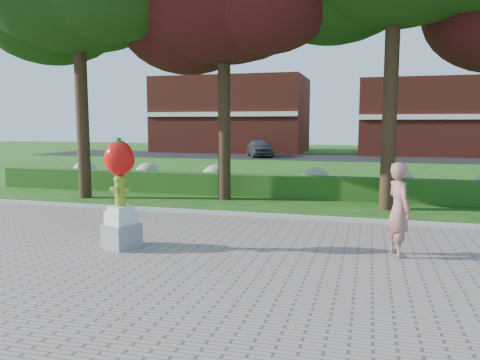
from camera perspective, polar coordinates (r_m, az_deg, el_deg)
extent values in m
plane|color=#204812|center=(10.51, -1.27, -7.87)|extent=(100.00, 100.00, 0.00)
cube|color=gray|center=(6.97, -11.19, -15.68)|extent=(40.00, 14.00, 0.04)
cube|color=#ADADA5|center=(13.32, 2.46, -4.38)|extent=(40.00, 0.18, 0.15)
cube|color=#244D16|center=(17.14, 5.49, -0.78)|extent=(24.00, 0.70, 0.80)
ellipsoid|color=#9EA57E|center=(21.48, -18.35, 0.86)|extent=(1.10, 1.10, 0.99)
ellipsoid|color=#9EA57E|center=(19.97, -11.18, 0.65)|extent=(1.10, 1.10, 0.99)
ellipsoid|color=#9EA57E|center=(18.82, -2.99, 0.39)|extent=(1.10, 1.10, 0.99)
ellipsoid|color=#9EA57E|center=(17.96, 9.20, 0.00)|extent=(1.10, 1.10, 0.99)
ellipsoid|color=#9EA57E|center=(17.89, 18.79, -0.31)|extent=(1.10, 1.10, 0.99)
cube|color=black|center=(37.94, 11.04, 2.74)|extent=(50.00, 8.00, 0.02)
cube|color=maroon|center=(45.61, -0.98, 7.93)|extent=(14.00, 8.00, 7.00)
cube|color=maroon|center=(44.02, 22.29, 7.07)|extent=(12.00, 8.00, 6.40)
cylinder|color=black|center=(17.78, -18.71, 8.73)|extent=(0.44, 0.44, 6.72)
ellipsoid|color=black|center=(20.11, -22.04, 19.40)|extent=(5.76, 5.76, 4.61)
cylinder|color=black|center=(16.49, -1.94, 8.29)|extent=(0.44, 0.44, 6.16)
ellipsoid|color=black|center=(18.29, -6.34, 19.23)|extent=(5.28, 5.28, 4.22)
cylinder|color=black|center=(15.27, 17.87, 10.18)|extent=(0.44, 0.44, 7.28)
cube|color=gray|center=(10.39, -14.23, -6.58)|extent=(0.83, 0.83, 0.51)
cube|color=silver|center=(10.31, -14.30, -4.42)|extent=(0.67, 0.67, 0.29)
cube|color=silver|center=(10.27, -14.33, -3.36)|extent=(0.54, 0.54, 0.10)
cylinder|color=olive|center=(10.22, -14.39, -1.49)|extent=(0.22, 0.22, 0.57)
ellipsoid|color=olive|center=(10.18, -14.43, 0.10)|extent=(0.27, 0.27, 0.19)
cylinder|color=olive|center=(10.29, -15.19, -1.12)|extent=(0.12, 0.11, 0.11)
cylinder|color=olive|center=(10.13, -13.59, -1.19)|extent=(0.12, 0.11, 0.11)
cylinder|color=olive|center=(10.08, -14.83, -1.27)|extent=(0.12, 0.12, 0.12)
cylinder|color=olive|center=(10.18, -14.45, 0.56)|extent=(0.08, 0.08, 0.05)
ellipsoid|color=red|center=(10.14, -14.51, 2.57)|extent=(0.64, 0.57, 0.74)
ellipsoid|color=red|center=(10.24, -15.40, 2.46)|extent=(0.31, 0.31, 0.47)
ellipsoid|color=red|center=(10.05, -13.60, 2.44)|extent=(0.31, 0.31, 0.47)
cylinder|color=#205E15|center=(10.12, -14.57, 4.64)|extent=(0.10, 0.10, 0.12)
ellipsoid|color=#205E15|center=(10.12, -14.57, 4.47)|extent=(0.25, 0.25, 0.08)
imported|color=#9E655A|center=(9.85, 18.81, -3.40)|extent=(0.69, 0.81, 1.88)
imported|color=#3D3F44|center=(37.95, 2.43, 3.98)|extent=(3.24, 4.63, 1.46)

